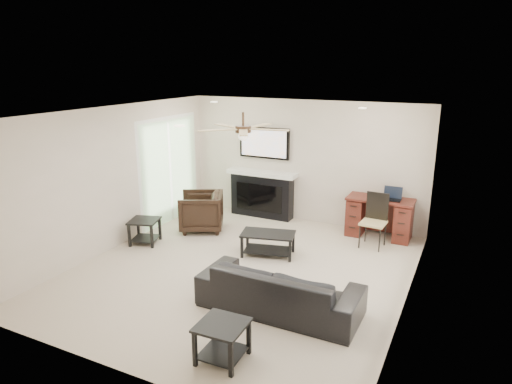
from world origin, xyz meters
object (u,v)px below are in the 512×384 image
at_px(sofa, 280,289).
at_px(armchair, 201,211).
at_px(fireplace_unit, 262,173).
at_px(desk, 379,218).
at_px(coffee_table, 268,244).

distance_m(sofa, armchair, 3.37).
bearing_deg(fireplace_unit, sofa, -61.15).
xyz_separation_m(armchair, desk, (3.23, 1.15, 0.00)).
relative_size(armchair, fireplace_unit, 0.43).
bearing_deg(desk, armchair, -160.36).
bearing_deg(armchair, coffee_table, 44.75).
relative_size(sofa, desk, 1.76).
height_order(coffee_table, fireplace_unit, fireplace_unit).
xyz_separation_m(armchair, fireplace_unit, (0.71, 1.27, 0.58)).
relative_size(sofa, coffee_table, 2.39).
bearing_deg(sofa, desk, -100.42).
bearing_deg(desk, fireplace_unit, 177.26).
xyz_separation_m(fireplace_unit, desk, (2.52, -0.12, -0.57)).
distance_m(coffee_table, desk, 2.30).
bearing_deg(armchair, fireplace_unit, 123.42).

